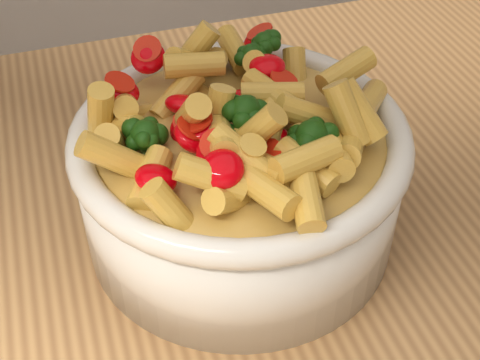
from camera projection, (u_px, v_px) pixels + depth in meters
name	position (u px, v px, depth m)	size (l,w,h in m)	color
table	(228.00, 327.00, 0.65)	(1.20, 0.80, 0.90)	#AE7E4A
serving_bowl	(240.00, 179.00, 0.56)	(0.28, 0.28, 0.12)	silver
pasta_salad	(240.00, 108.00, 0.51)	(0.22, 0.22, 0.05)	#FEC450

